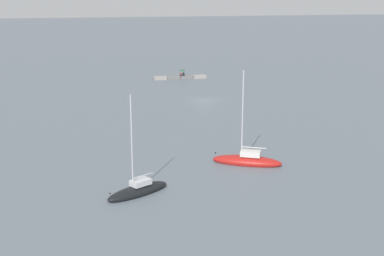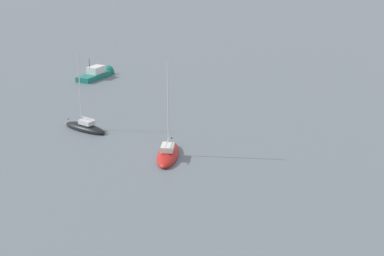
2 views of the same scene
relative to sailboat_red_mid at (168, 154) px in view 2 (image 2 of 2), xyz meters
The scene contains 3 objects.
sailboat_red_mid is the anchor object (origin of this frame).
sailboat_black_far 13.04m from the sailboat_red_mid, 26.52° to the left, with size 6.21×4.62×9.08m.
motorboat_teal_mid 37.38m from the sailboat_red_mid, ahead, with size 6.73×7.01×4.18m.
Camera 2 is at (-48.41, 49.69, 20.79)m, focal length 54.74 mm.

